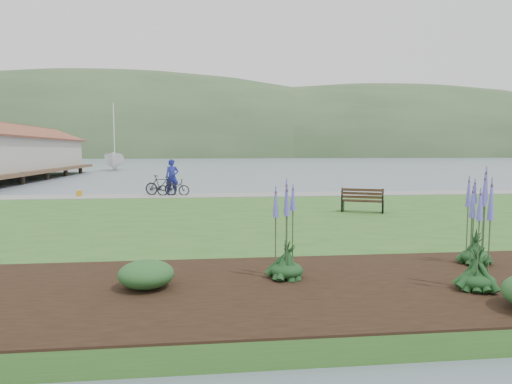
# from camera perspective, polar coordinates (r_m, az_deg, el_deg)

# --- Properties ---
(ground) EXTENTS (600.00, 600.00, 0.00)m
(ground) POSITION_cam_1_polar(r_m,az_deg,el_deg) (17.88, -1.55, -3.88)
(ground) COLOR slate
(ground) RESTS_ON ground
(lawn) EXTENTS (34.00, 20.00, 0.40)m
(lawn) POSITION_cam_1_polar(r_m,az_deg,el_deg) (15.89, -0.92, -4.31)
(lawn) COLOR #2D5E21
(lawn) RESTS_ON ground
(shoreline_path) EXTENTS (34.00, 2.20, 0.03)m
(shoreline_path) POSITION_cam_1_polar(r_m,az_deg,el_deg) (24.66, -2.94, -0.38)
(shoreline_path) COLOR gray
(shoreline_path) RESTS_ON lawn
(garden_bed) EXTENTS (24.00, 4.40, 0.04)m
(garden_bed) POSITION_cam_1_polar(r_m,az_deg,el_deg) (9.33, 23.15, -10.23)
(garden_bed) COLOR black
(garden_bed) RESTS_ON lawn
(far_hillside) EXTENTS (580.00, 80.00, 38.00)m
(far_hillside) POSITION_cam_1_polar(r_m,az_deg,el_deg) (188.84, 0.03, 4.42)
(far_hillside) COLOR #34512D
(far_hillside) RESTS_ON ground
(pier_pavilion) EXTENTS (8.00, 36.00, 5.40)m
(pier_pavilion) POSITION_cam_1_polar(r_m,az_deg,el_deg) (48.75, -28.88, 4.39)
(pier_pavilion) COLOR #4C3826
(pier_pavilion) RESTS_ON ground
(park_bench) EXTENTS (1.72, 1.26, 0.99)m
(park_bench) POSITION_cam_1_polar(r_m,az_deg,el_deg) (18.32, 13.16, -0.98)
(park_bench) COLOR black
(park_bench) RESTS_ON lawn
(person) EXTENTS (0.90, 0.68, 2.28)m
(person) POSITION_cam_1_polar(r_m,az_deg,el_deg) (25.18, -10.45, 2.22)
(person) COLOR navy
(person) RESTS_ON lawn
(bicycle_a) EXTENTS (0.72, 1.75, 0.90)m
(bicycle_a) POSITION_cam_1_polar(r_m,az_deg,el_deg) (24.74, -10.29, 0.56)
(bicycle_a) COLOR black
(bicycle_a) RESTS_ON lawn
(bicycle_b) EXTENTS (1.10, 1.88, 1.09)m
(bicycle_b) POSITION_cam_1_polar(r_m,az_deg,el_deg) (24.96, -11.79, 0.80)
(bicycle_b) COLOR black
(bicycle_b) RESTS_ON lawn
(sailboat) EXTENTS (12.12, 12.30, 29.67)m
(sailboat) POSITION_cam_1_polar(r_m,az_deg,el_deg) (66.63, -17.20, 2.60)
(sailboat) COLOR silver
(sailboat) RESTS_ON ground
(pannier) EXTENTS (0.23, 0.33, 0.33)m
(pannier) POSITION_cam_1_polar(r_m,az_deg,el_deg) (25.68, -21.23, -0.18)
(pannier) COLOR #C28716
(pannier) RESTS_ON lawn
(echium_0) EXTENTS (0.62, 0.62, 2.04)m
(echium_0) POSITION_cam_1_polar(r_m,az_deg,el_deg) (8.74, 26.07, -6.09)
(echium_0) COLOR #133618
(echium_0) RESTS_ON garden_bed
(echium_1) EXTENTS (0.62, 0.62, 2.25)m
(echium_1) POSITION_cam_1_polar(r_m,az_deg,el_deg) (10.68, 25.86, -3.26)
(echium_1) COLOR #133618
(echium_1) RESTS_ON garden_bed
(echium_4) EXTENTS (0.62, 0.62, 2.20)m
(echium_4) POSITION_cam_1_polar(r_m,az_deg,el_deg) (8.56, 3.88, -4.90)
(echium_4) COLOR #133618
(echium_4) RESTS_ON garden_bed
(shrub_0) EXTENTS (0.97, 0.97, 0.49)m
(shrub_0) POSITION_cam_1_polar(r_m,az_deg,el_deg) (8.31, -13.58, -9.96)
(shrub_0) COLOR #1E4C21
(shrub_0) RESTS_ON garden_bed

